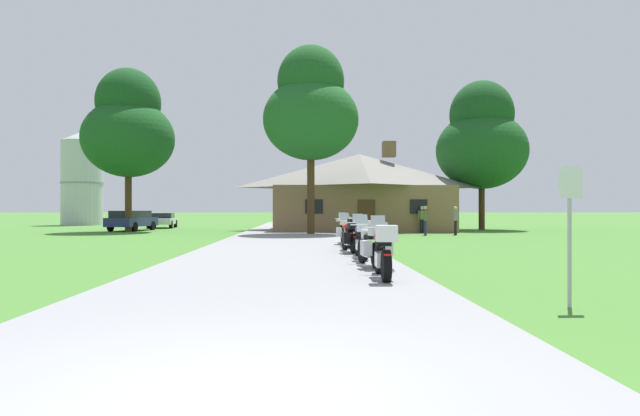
{
  "coord_description": "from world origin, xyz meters",
  "views": [
    {
      "loc": [
        0.59,
        -4.33,
        1.49
      ],
      "look_at": [
        1.37,
        20.75,
        1.55
      ],
      "focal_mm": 31.06,
      "sensor_mm": 36.0,
      "label": 1
    }
  ],
  "objects_px": {
    "tree_by_lodge_front": "(311,108)",
    "parked_white_sedan_far_left": "(162,220)",
    "bystander_gray_shirt_by_tree": "(455,219)",
    "parked_navy_suv_far_left": "(132,220)",
    "motorcycle_red_nearest_to_camera": "(383,252)",
    "motorcycle_silver_second_in_row": "(372,245)",
    "motorcycle_yellow_fifth_in_row": "(348,232)",
    "metal_silo_distant": "(82,178)",
    "bystander_olive_shirt_beside_signpost": "(425,219)",
    "tree_right_of_lodge": "(482,140)",
    "motorcycle_blue_third_in_row": "(362,239)",
    "bystander_olive_shirt_near_lodge": "(422,218)",
    "motorcycle_red_fourth_in_row": "(351,236)",
    "metal_signpost_roadside": "(570,219)",
    "tree_left_far": "(128,128)",
    "motorcycle_yellow_farthest_in_row": "(344,230)"
  },
  "relations": [
    {
      "from": "motorcycle_yellow_fifth_in_row",
      "to": "bystander_olive_shirt_near_lodge",
      "type": "height_order",
      "value": "bystander_olive_shirt_near_lodge"
    },
    {
      "from": "motorcycle_silver_second_in_row",
      "to": "metal_signpost_roadside",
      "type": "relative_size",
      "value": 0.97
    },
    {
      "from": "bystander_olive_shirt_near_lodge",
      "to": "bystander_olive_shirt_beside_signpost",
      "type": "height_order",
      "value": "same"
    },
    {
      "from": "motorcycle_red_fourth_in_row",
      "to": "parked_white_sedan_far_left",
      "type": "xyz_separation_m",
      "value": [
        -12.84,
        26.22,
        0.03
      ]
    },
    {
      "from": "motorcycle_red_nearest_to_camera",
      "to": "motorcycle_red_fourth_in_row",
      "type": "distance_m",
      "value": 7.0
    },
    {
      "from": "motorcycle_silver_second_in_row",
      "to": "tree_by_lodge_front",
      "type": "distance_m",
      "value": 20.11
    },
    {
      "from": "motorcycle_red_nearest_to_camera",
      "to": "tree_right_of_lodge",
      "type": "distance_m",
      "value": 31.35
    },
    {
      "from": "motorcycle_red_nearest_to_camera",
      "to": "motorcycle_silver_second_in_row",
      "type": "relative_size",
      "value": 1.0
    },
    {
      "from": "motorcycle_red_nearest_to_camera",
      "to": "motorcycle_yellow_fifth_in_row",
      "type": "distance_m",
      "value": 9.49
    },
    {
      "from": "metal_silo_distant",
      "to": "motorcycle_red_fourth_in_row",
      "type": "bearing_deg",
      "value": -57.06
    },
    {
      "from": "motorcycle_red_nearest_to_camera",
      "to": "metal_silo_distant",
      "type": "bearing_deg",
      "value": 120.02
    },
    {
      "from": "motorcycle_red_nearest_to_camera",
      "to": "motorcycle_red_fourth_in_row",
      "type": "height_order",
      "value": "same"
    },
    {
      "from": "motorcycle_red_nearest_to_camera",
      "to": "motorcycle_silver_second_in_row",
      "type": "distance_m",
      "value": 2.35
    },
    {
      "from": "motorcycle_blue_third_in_row",
      "to": "tree_right_of_lodge",
      "type": "bearing_deg",
      "value": 62.96
    },
    {
      "from": "bystander_olive_shirt_beside_signpost",
      "to": "bystander_gray_shirt_by_tree",
      "type": "xyz_separation_m",
      "value": [
        1.84,
        0.39,
        -0.02
      ]
    },
    {
      "from": "motorcycle_blue_third_in_row",
      "to": "bystander_olive_shirt_beside_signpost",
      "type": "distance_m",
      "value": 16.08
    },
    {
      "from": "metal_signpost_roadside",
      "to": "motorcycle_red_nearest_to_camera",
      "type": "bearing_deg",
      "value": 127.54
    },
    {
      "from": "bystander_olive_shirt_beside_signpost",
      "to": "metal_silo_distant",
      "type": "bearing_deg",
      "value": 64.69
    },
    {
      "from": "tree_by_lodge_front",
      "to": "parked_white_sedan_far_left",
      "type": "relative_size",
      "value": 2.57
    },
    {
      "from": "motorcycle_yellow_farthest_in_row",
      "to": "metal_silo_distant",
      "type": "xyz_separation_m",
      "value": [
        -22.75,
        30.25,
        3.86
      ]
    },
    {
      "from": "bystander_gray_shirt_by_tree",
      "to": "parked_navy_suv_far_left",
      "type": "distance_m",
      "value": 21.97
    },
    {
      "from": "motorcycle_red_fourth_in_row",
      "to": "motorcycle_yellow_farthest_in_row",
      "type": "relative_size",
      "value": 1.0
    },
    {
      "from": "motorcycle_yellow_farthest_in_row",
      "to": "tree_right_of_lodge",
      "type": "height_order",
      "value": "tree_right_of_lodge"
    },
    {
      "from": "bystander_gray_shirt_by_tree",
      "to": "parked_white_sedan_far_left",
      "type": "distance_m",
      "value": 23.85
    },
    {
      "from": "tree_left_far",
      "to": "tree_by_lodge_front",
      "type": "relative_size",
      "value": 0.97
    },
    {
      "from": "parked_navy_suv_far_left",
      "to": "metal_signpost_roadside",
      "type": "bearing_deg",
      "value": -53.77
    },
    {
      "from": "motorcycle_red_fourth_in_row",
      "to": "tree_left_far",
      "type": "bearing_deg",
      "value": 117.88
    },
    {
      "from": "bystander_olive_shirt_beside_signpost",
      "to": "tree_right_of_lodge",
      "type": "relative_size",
      "value": 0.15
    },
    {
      "from": "motorcycle_silver_second_in_row",
      "to": "bystander_gray_shirt_by_tree",
      "type": "height_order",
      "value": "bystander_gray_shirt_by_tree"
    },
    {
      "from": "motorcycle_red_nearest_to_camera",
      "to": "motorcycle_yellow_farthest_in_row",
      "type": "height_order",
      "value": "same"
    },
    {
      "from": "motorcycle_red_nearest_to_camera",
      "to": "parked_white_sedan_far_left",
      "type": "distance_m",
      "value": 35.64
    },
    {
      "from": "motorcycle_red_fourth_in_row",
      "to": "metal_silo_distant",
      "type": "distance_m",
      "value": 41.78
    },
    {
      "from": "bystander_gray_shirt_by_tree",
      "to": "tree_left_far",
      "type": "relative_size",
      "value": 0.15
    },
    {
      "from": "motorcycle_blue_third_in_row",
      "to": "tree_by_lodge_front",
      "type": "distance_m",
      "value": 17.85
    },
    {
      "from": "motorcycle_red_fourth_in_row",
      "to": "tree_by_lodge_front",
      "type": "height_order",
      "value": "tree_by_lodge_front"
    },
    {
      "from": "motorcycle_yellow_fifth_in_row",
      "to": "metal_silo_distant",
      "type": "height_order",
      "value": "metal_silo_distant"
    },
    {
      "from": "tree_by_lodge_front",
      "to": "parked_white_sedan_far_left",
      "type": "distance_m",
      "value": 18.1
    },
    {
      "from": "motorcycle_red_fourth_in_row",
      "to": "metal_silo_distant",
      "type": "relative_size",
      "value": 0.23
    },
    {
      "from": "metal_signpost_roadside",
      "to": "parked_white_sedan_far_left",
      "type": "bearing_deg",
      "value": 112.81
    },
    {
      "from": "tree_right_of_lodge",
      "to": "motorcycle_red_fourth_in_row",
      "type": "bearing_deg",
      "value": -117.97
    },
    {
      "from": "tree_left_far",
      "to": "metal_silo_distant",
      "type": "bearing_deg",
      "value": 120.08
    },
    {
      "from": "motorcycle_yellow_fifth_in_row",
      "to": "bystander_olive_shirt_beside_signpost",
      "type": "relative_size",
      "value": 1.24
    },
    {
      "from": "metal_signpost_roadside",
      "to": "parked_navy_suv_far_left",
      "type": "relative_size",
      "value": 0.44
    },
    {
      "from": "bystander_olive_shirt_near_lodge",
      "to": "bystander_olive_shirt_beside_signpost",
      "type": "distance_m",
      "value": 3.09
    },
    {
      "from": "bystander_olive_shirt_near_lodge",
      "to": "tree_right_of_lodge",
      "type": "height_order",
      "value": "tree_right_of_lodge"
    },
    {
      "from": "motorcycle_red_fourth_in_row",
      "to": "bystander_olive_shirt_beside_signpost",
      "type": "relative_size",
      "value": 1.23
    },
    {
      "from": "bystander_gray_shirt_by_tree",
      "to": "motorcycle_blue_third_in_row",
      "type": "bearing_deg",
      "value": 177.56
    },
    {
      "from": "motorcycle_yellow_fifth_in_row",
      "to": "metal_silo_distant",
      "type": "xyz_separation_m",
      "value": [
        -22.73,
        32.43,
        3.85
      ]
    },
    {
      "from": "parked_navy_suv_far_left",
      "to": "parked_white_sedan_far_left",
      "type": "distance_m",
      "value": 5.75
    },
    {
      "from": "motorcycle_yellow_fifth_in_row",
      "to": "parked_white_sedan_far_left",
      "type": "bearing_deg",
      "value": 114.05
    }
  ]
}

